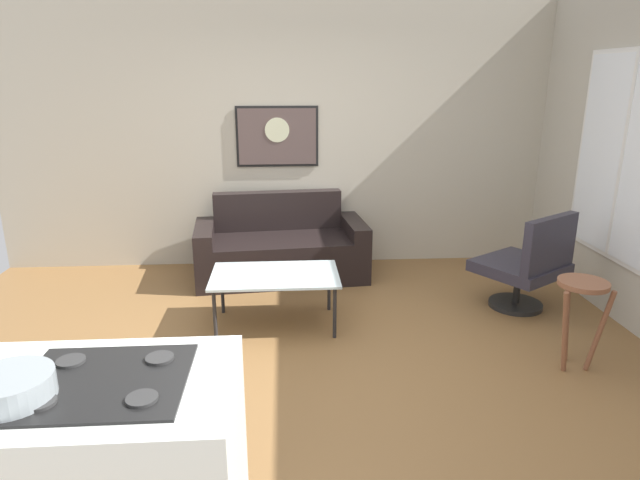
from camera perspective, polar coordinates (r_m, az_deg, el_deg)
ground at (r=3.93m, az=-0.46°, el=-14.01°), size 6.40×6.40×0.04m
back_wall at (r=5.83m, az=-1.92°, el=10.96°), size 6.40×0.05×2.80m
couch at (r=5.61m, az=-4.14°, el=-1.01°), size 1.78×0.97×0.83m
coffee_table at (r=4.45m, az=-4.76°, el=-3.99°), size 1.04×0.64×0.45m
armchair at (r=5.06m, az=21.07°, el=-2.44°), size 0.91×0.90×0.89m
bar_stool at (r=4.16m, az=25.77°, el=-5.74°), size 0.38×0.38×0.65m
mixing_bowl at (r=2.19m, az=-29.74°, el=-13.49°), size 0.29×0.29×0.10m
wall_painting at (r=5.78m, az=-4.52°, el=10.81°), size 0.86×0.03×0.63m
window at (r=5.13m, az=29.30°, el=7.56°), size 0.03×1.35×1.73m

